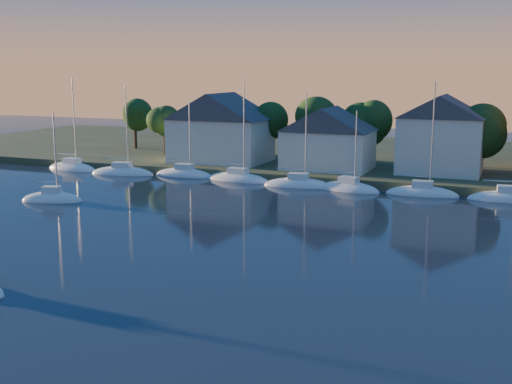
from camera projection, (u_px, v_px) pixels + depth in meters
The scene contains 9 objects.
ground at pixel (114, 366), 30.53m from camera, with size 260.00×260.00×0.00m, color black.
shoreline_land at pixel (398, 161), 98.61m from camera, with size 160.00×50.00×2.00m, color #333D23.
wooden_dock at pixel (364, 186), 77.73m from camera, with size 120.00×3.00×1.00m, color brown.
clubhouse_west at pixel (221, 127), 90.30m from camera, with size 13.65×9.45×9.64m.
clubhouse_centre at pixel (328, 137), 83.55m from camera, with size 11.55×8.40×8.08m.
clubhouse_east at pixel (441, 134), 79.95m from camera, with size 10.50×8.40×9.80m.
tree_line at pixel (399, 120), 85.61m from camera, with size 93.40×5.40×8.90m.
moored_fleet at pixel (358, 189), 74.99m from camera, with size 87.50×2.40×12.05m.
drifting_sailboat_left at pixel (52, 201), 68.43m from camera, with size 6.95×4.15×10.54m.
Camera 1 is at (17.11, -23.68, 13.91)m, focal length 45.00 mm.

